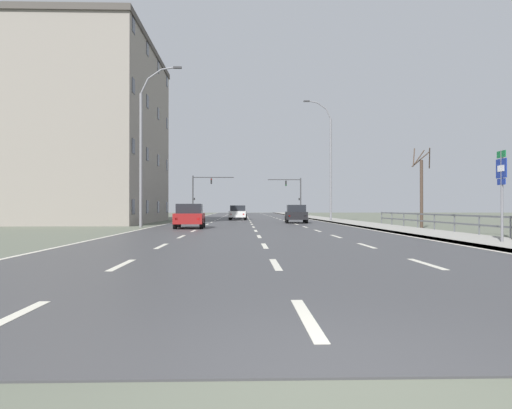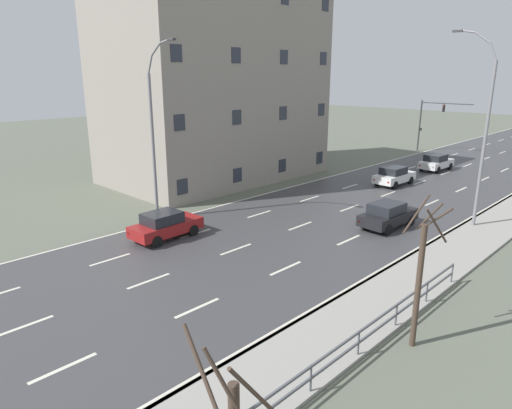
{
  "view_description": "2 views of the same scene",
  "coord_description": "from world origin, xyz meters",
  "px_view_note": "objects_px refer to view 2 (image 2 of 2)",
  "views": [
    {
      "loc": [
        -0.76,
        -3.7,
        1.32
      ],
      "look_at": [
        0.97,
        56.9,
        1.73
      ],
      "focal_mm": 34.02,
      "sensor_mm": 36.0,
      "label": 1
    },
    {
      "loc": [
        16.6,
        13.61,
        9.05
      ],
      "look_at": [
        0.0,
        30.51,
        2.2
      ],
      "focal_mm": 31.92,
      "sensor_mm": 36.0,
      "label": 2
    }
  ],
  "objects_px": {
    "car_far_right": "(165,225)",
    "car_mid_centre": "(388,215)",
    "street_lamp_midground": "(483,135)",
    "car_near_left": "(436,162)",
    "street_lamp_left_bank": "(154,137)",
    "car_near_right": "(394,176)",
    "traffic_signal_left": "(430,118)",
    "brick_building": "(215,87)"
  },
  "relations": [
    {
      "from": "traffic_signal_left",
      "to": "brick_building",
      "type": "relative_size",
      "value": 0.32
    },
    {
      "from": "street_lamp_left_bank",
      "to": "car_far_right",
      "type": "bearing_deg",
      "value": -28.26
    },
    {
      "from": "car_mid_centre",
      "to": "car_near_right",
      "type": "distance_m",
      "value": 11.48
    },
    {
      "from": "car_mid_centre",
      "to": "brick_building",
      "type": "height_order",
      "value": "brick_building"
    },
    {
      "from": "car_mid_centre",
      "to": "traffic_signal_left",
      "type": "bearing_deg",
      "value": 113.6
    },
    {
      "from": "street_lamp_midground",
      "to": "traffic_signal_left",
      "type": "bearing_deg",
      "value": 119.76
    },
    {
      "from": "traffic_signal_left",
      "to": "car_far_right",
      "type": "xyz_separation_m",
      "value": [
        2.62,
        -39.16,
        -3.21
      ]
    },
    {
      "from": "car_far_right",
      "to": "car_mid_centre",
      "type": "bearing_deg",
      "value": 50.97
    },
    {
      "from": "street_lamp_left_bank",
      "to": "car_mid_centre",
      "type": "relative_size",
      "value": 2.61
    },
    {
      "from": "street_lamp_midground",
      "to": "traffic_signal_left",
      "type": "relative_size",
      "value": 1.91
    },
    {
      "from": "car_mid_centre",
      "to": "brick_building",
      "type": "bearing_deg",
      "value": 176.8
    },
    {
      "from": "car_far_right",
      "to": "brick_building",
      "type": "distance_m",
      "value": 17.74
    },
    {
      "from": "car_near_left",
      "to": "car_mid_centre",
      "type": "bearing_deg",
      "value": -72.63
    },
    {
      "from": "street_lamp_midground",
      "to": "traffic_signal_left",
      "type": "distance_m",
      "value": 28.6
    },
    {
      "from": "car_far_right",
      "to": "brick_building",
      "type": "height_order",
      "value": "brick_building"
    },
    {
      "from": "street_lamp_left_bank",
      "to": "car_far_right",
      "type": "height_order",
      "value": "street_lamp_left_bank"
    },
    {
      "from": "traffic_signal_left",
      "to": "car_mid_centre",
      "type": "xyz_separation_m",
      "value": [
        10.62,
        -28.58,
        -3.21
      ]
    },
    {
      "from": "traffic_signal_left",
      "to": "car_near_right",
      "type": "xyz_separation_m",
      "value": [
        5.52,
        -18.3,
        -3.21
      ]
    },
    {
      "from": "traffic_signal_left",
      "to": "car_mid_centre",
      "type": "height_order",
      "value": "traffic_signal_left"
    },
    {
      "from": "street_lamp_midground",
      "to": "car_near_left",
      "type": "bearing_deg",
      "value": 120.45
    },
    {
      "from": "street_lamp_left_bank",
      "to": "car_far_right",
      "type": "relative_size",
      "value": 2.63
    },
    {
      "from": "car_far_right",
      "to": "car_near_right",
      "type": "xyz_separation_m",
      "value": [
        2.9,
        20.87,
        0.0
      ]
    },
    {
      "from": "street_lamp_midground",
      "to": "car_near_right",
      "type": "distance_m",
      "value": 11.84
    },
    {
      "from": "car_near_left",
      "to": "street_lamp_left_bank",
      "type": "bearing_deg",
      "value": -100.7
    },
    {
      "from": "street_lamp_left_bank",
      "to": "car_mid_centre",
      "type": "bearing_deg",
      "value": 37.98
    },
    {
      "from": "street_lamp_midground",
      "to": "car_near_right",
      "type": "bearing_deg",
      "value": 143.13
    },
    {
      "from": "car_near_left",
      "to": "car_mid_centre",
      "type": "relative_size",
      "value": 0.99
    },
    {
      "from": "street_lamp_midground",
      "to": "car_near_left",
      "type": "distance_m",
      "value": 17.87
    },
    {
      "from": "car_near_left",
      "to": "car_mid_centre",
      "type": "xyz_separation_m",
      "value": [
        5.17,
        -18.63,
        0.0
      ]
    },
    {
      "from": "car_near_left",
      "to": "car_near_right",
      "type": "height_order",
      "value": "same"
    },
    {
      "from": "brick_building",
      "to": "street_lamp_left_bank",
      "type": "bearing_deg",
      "value": -57.45
    },
    {
      "from": "car_near_right",
      "to": "car_near_left",
      "type": "bearing_deg",
      "value": 92.33
    },
    {
      "from": "street_lamp_midground",
      "to": "street_lamp_left_bank",
      "type": "distance_m",
      "value": 19.48
    },
    {
      "from": "street_lamp_left_bank",
      "to": "brick_building",
      "type": "bearing_deg",
      "value": 122.55
    },
    {
      "from": "traffic_signal_left",
      "to": "brick_building",
      "type": "height_order",
      "value": "brick_building"
    },
    {
      "from": "car_far_right",
      "to": "brick_building",
      "type": "relative_size",
      "value": 0.22
    },
    {
      "from": "car_mid_centre",
      "to": "street_lamp_left_bank",
      "type": "bearing_deg",
      "value": -138.8
    },
    {
      "from": "car_near_left",
      "to": "brick_building",
      "type": "distance_m",
      "value": 22.28
    },
    {
      "from": "car_near_left",
      "to": "car_far_right",
      "type": "height_order",
      "value": "same"
    },
    {
      "from": "car_near_right",
      "to": "car_mid_centre",
      "type": "bearing_deg",
      "value": -61.77
    },
    {
      "from": "street_lamp_midground",
      "to": "car_mid_centre",
      "type": "relative_size",
      "value": 2.74
    },
    {
      "from": "street_lamp_midground",
      "to": "brick_building",
      "type": "xyz_separation_m",
      "value": [
        -21.78,
        -1.74,
        2.32
      ]
    }
  ]
}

